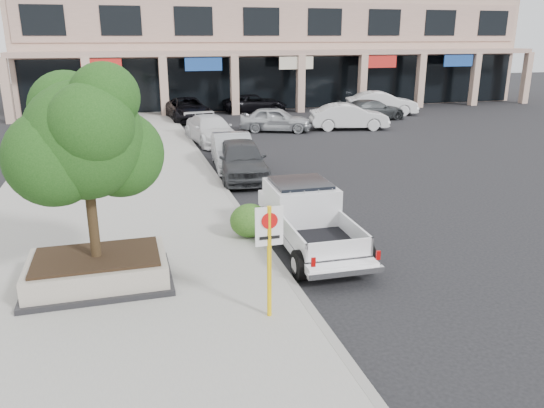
{
  "coord_description": "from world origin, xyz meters",
  "views": [
    {
      "loc": [
        -4.96,
        -11.02,
        5.51
      ],
      "look_at": [
        -1.42,
        1.5,
        1.36
      ],
      "focal_mm": 35.0,
      "sensor_mm": 36.0,
      "label": 1
    }
  ],
  "objects_px": {
    "lot_car_b": "(349,117)",
    "lot_car_f": "(382,103)",
    "planter_tree": "(91,139)",
    "curb_car_a": "(241,159)",
    "curb_car_b": "(233,152)",
    "lot_car_e": "(374,104)",
    "curb_car_d": "(188,109)",
    "planter": "(98,270)",
    "lot_car_a": "(276,119)",
    "lot_car_d": "(255,103)",
    "lot_car_c": "(372,110)",
    "curb_car_c": "(211,130)",
    "pickup_truck": "(311,220)",
    "no_parking_sign": "(269,247)"
  },
  "relations": [
    {
      "from": "planter",
      "to": "lot_car_c",
      "type": "xyz_separation_m",
      "value": [
        17.25,
        21.53,
        0.21
      ]
    },
    {
      "from": "lot_car_a",
      "to": "lot_car_e",
      "type": "distance_m",
      "value": 10.48
    },
    {
      "from": "lot_car_a",
      "to": "lot_car_d",
      "type": "distance_m",
      "value": 8.49
    },
    {
      "from": "planter_tree",
      "to": "curb_car_c",
      "type": "bearing_deg",
      "value": 72.28
    },
    {
      "from": "curb_car_d",
      "to": "lot_car_e",
      "type": "height_order",
      "value": "curb_car_d"
    },
    {
      "from": "curb_car_a",
      "to": "lot_car_e",
      "type": "xyz_separation_m",
      "value": [
        13.44,
        15.46,
        -0.08
      ]
    },
    {
      "from": "curb_car_b",
      "to": "lot_car_c",
      "type": "relative_size",
      "value": 0.96
    },
    {
      "from": "curb_car_b",
      "to": "lot_car_e",
      "type": "xyz_separation_m",
      "value": [
        13.44,
        13.73,
        -0.05
      ]
    },
    {
      "from": "pickup_truck",
      "to": "lot_car_f",
      "type": "relative_size",
      "value": 1.04
    },
    {
      "from": "planter",
      "to": "no_parking_sign",
      "type": "height_order",
      "value": "no_parking_sign"
    },
    {
      "from": "planter_tree",
      "to": "lot_car_c",
      "type": "height_order",
      "value": "planter_tree"
    },
    {
      "from": "planter",
      "to": "curb_car_a",
      "type": "height_order",
      "value": "curb_car_a"
    },
    {
      "from": "lot_car_e",
      "to": "no_parking_sign",
      "type": "bearing_deg",
      "value": 130.74
    },
    {
      "from": "curb_car_b",
      "to": "curb_car_d",
      "type": "xyz_separation_m",
      "value": [
        -0.13,
        14.25,
        0.01
      ]
    },
    {
      "from": "planter_tree",
      "to": "lot_car_b",
      "type": "relative_size",
      "value": 0.85
    },
    {
      "from": "planter",
      "to": "no_parking_sign",
      "type": "relative_size",
      "value": 1.39
    },
    {
      "from": "curb_car_a",
      "to": "curb_car_c",
      "type": "distance_m",
      "value": 7.62
    },
    {
      "from": "curb_car_c",
      "to": "lot_car_c",
      "type": "height_order",
      "value": "curb_car_c"
    },
    {
      "from": "planter",
      "to": "lot_car_d",
      "type": "height_order",
      "value": "lot_car_d"
    },
    {
      "from": "lot_car_d",
      "to": "lot_car_f",
      "type": "distance_m",
      "value": 9.32
    },
    {
      "from": "curb_car_b",
      "to": "curb_car_d",
      "type": "relative_size",
      "value": 0.83
    },
    {
      "from": "curb_car_c",
      "to": "lot_car_a",
      "type": "distance_m",
      "value": 5.03
    },
    {
      "from": "lot_car_c",
      "to": "lot_car_d",
      "type": "height_order",
      "value": "lot_car_c"
    },
    {
      "from": "planter",
      "to": "curb_car_b",
      "type": "distance_m",
      "value": 11.7
    },
    {
      "from": "lot_car_b",
      "to": "lot_car_d",
      "type": "bearing_deg",
      "value": 34.23
    },
    {
      "from": "curb_car_a",
      "to": "lot_car_b",
      "type": "height_order",
      "value": "curb_car_a"
    },
    {
      "from": "curb_car_a",
      "to": "curb_car_c",
      "type": "relative_size",
      "value": 0.93
    },
    {
      "from": "no_parking_sign",
      "to": "lot_car_b",
      "type": "bearing_deg",
      "value": 62.51
    },
    {
      "from": "curb_car_a",
      "to": "curb_car_b",
      "type": "height_order",
      "value": "curb_car_a"
    },
    {
      "from": "lot_car_e",
      "to": "curb_car_d",
      "type": "bearing_deg",
      "value": 68.52
    },
    {
      "from": "planter",
      "to": "lot_car_b",
      "type": "bearing_deg",
      "value": 52.42
    },
    {
      "from": "lot_car_d",
      "to": "curb_car_c",
      "type": "bearing_deg",
      "value": 158.31
    },
    {
      "from": "planter",
      "to": "lot_car_c",
      "type": "bearing_deg",
      "value": 51.3
    },
    {
      "from": "lot_car_b",
      "to": "lot_car_f",
      "type": "bearing_deg",
      "value": -31.35
    },
    {
      "from": "no_parking_sign",
      "to": "curb_car_a",
      "type": "height_order",
      "value": "no_parking_sign"
    },
    {
      "from": "lot_car_d",
      "to": "planter_tree",
      "type": "bearing_deg",
      "value": 162.57
    },
    {
      "from": "lot_car_a",
      "to": "lot_car_f",
      "type": "relative_size",
      "value": 0.85
    },
    {
      "from": "planter",
      "to": "pickup_truck",
      "type": "bearing_deg",
      "value": 10.18
    },
    {
      "from": "curb_car_a",
      "to": "curb_car_b",
      "type": "bearing_deg",
      "value": 95.4
    },
    {
      "from": "planter_tree",
      "to": "lot_car_d",
      "type": "bearing_deg",
      "value": 69.23
    },
    {
      "from": "curb_car_d",
      "to": "lot_car_a",
      "type": "distance_m",
      "value": 7.36
    },
    {
      "from": "curb_car_c",
      "to": "curb_car_b",
      "type": "bearing_deg",
      "value": -97.68
    },
    {
      "from": "curb_car_c",
      "to": "lot_car_f",
      "type": "distance_m",
      "value": 15.43
    },
    {
      "from": "lot_car_a",
      "to": "curb_car_d",
      "type": "bearing_deg",
      "value": 59.2
    },
    {
      "from": "curb_car_b",
      "to": "lot_car_e",
      "type": "height_order",
      "value": "curb_car_b"
    },
    {
      "from": "planter_tree",
      "to": "lot_car_d",
      "type": "xyz_separation_m",
      "value": [
        10.31,
        27.19,
        -2.75
      ]
    },
    {
      "from": "planter",
      "to": "curb_car_b",
      "type": "bearing_deg",
      "value": 63.31
    },
    {
      "from": "lot_car_c",
      "to": "lot_car_e",
      "type": "distance_m",
      "value": 3.02
    },
    {
      "from": "curb_car_d",
      "to": "lot_car_d",
      "type": "xyz_separation_m",
      "value": [
        5.32,
        2.64,
        -0.09
      ]
    },
    {
      "from": "planter",
      "to": "curb_car_c",
      "type": "relative_size",
      "value": 0.65
    }
  ]
}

